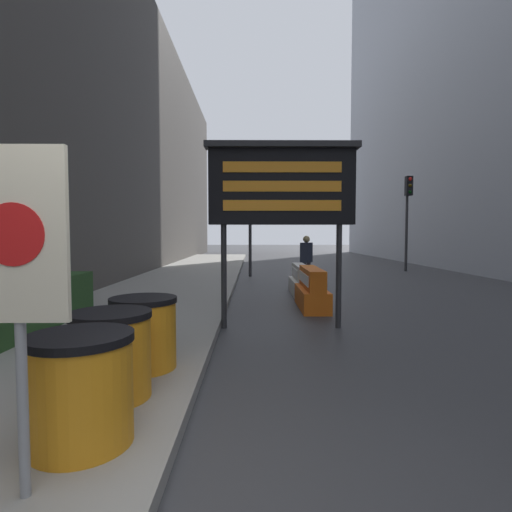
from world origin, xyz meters
TOP-DOWN VIEW (x-y plane):
  - building_left_facade at (-3.88, 9.80)m, footprint 0.40×50.40m
  - hedge_strip at (-3.08, 3.81)m, footprint 0.90×4.30m
  - barrel_drum_foreground at (-0.66, 0.82)m, footprint 0.75×0.75m
  - barrel_drum_middle at (-0.74, 1.64)m, footprint 0.75×0.75m
  - barrel_drum_back at (-0.66, 2.46)m, footprint 0.75×0.75m
  - warning_sign at (-0.74, 0.23)m, footprint 0.58×0.08m
  - message_board at (1.07, 4.95)m, footprint 2.64×0.36m
  - jersey_barrier_orange_far at (1.88, 6.83)m, footprint 0.58×1.83m
  - jersey_barrier_white at (1.88, 8.99)m, footprint 0.51×1.75m
  - traffic_cone_near at (2.12, 8.94)m, footprint 0.42×0.42m
  - traffic_light_near_curb at (0.45, 13.43)m, footprint 0.28×0.44m
  - traffic_light_far_side at (7.38, 15.59)m, footprint 0.28×0.44m
  - pedestrian_worker at (2.22, 10.35)m, footprint 0.43×0.49m

SIDE VIEW (x-z plane):
  - jersey_barrier_white at x=1.88m, z-range -0.05..0.76m
  - traffic_cone_near at x=2.12m, z-range -0.01..0.73m
  - jersey_barrier_orange_far at x=1.88m, z-range -0.05..0.84m
  - hedge_strip at x=-3.08m, z-range 0.14..0.91m
  - barrel_drum_foreground at x=-0.66m, z-range 0.14..0.94m
  - barrel_drum_middle at x=-0.74m, z-range 0.14..0.94m
  - barrel_drum_back at x=-0.66m, z-range 0.14..0.94m
  - pedestrian_worker at x=2.22m, z-range 0.14..1.75m
  - warning_sign at x=-0.74m, z-range 0.51..2.51m
  - message_board at x=1.07m, z-range 0.86..4.07m
  - traffic_light_near_curb at x=0.45m, z-range 0.78..4.18m
  - traffic_light_far_side at x=7.38m, z-range 0.93..5.11m
  - building_left_facade at x=-3.88m, z-range 0.00..11.77m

